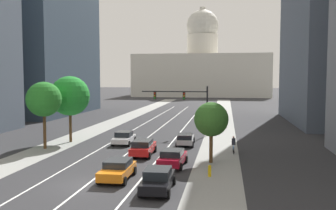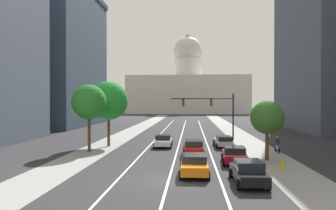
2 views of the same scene
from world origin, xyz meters
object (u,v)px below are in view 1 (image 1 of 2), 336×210
car_orange (118,169)px  cyclist (234,145)px  fire_hydrant (210,171)px  car_silver (185,139)px  street_tree_mid_left (44,99)px  street_tree_near_left (70,96)px  car_red (143,147)px  car_white (124,138)px  street_tree_near_right (211,119)px  traffic_signal_mast (186,101)px  car_crimson (173,158)px  car_black (158,179)px  capitol_building (202,71)px

car_orange → cyclist: cyclist is taller
car_orange → fire_hydrant: size_ratio=4.81×
cyclist → car_silver: bearing=52.1°
street_tree_mid_left → street_tree_near_left: bearing=77.1°
car_red → car_white: bearing=30.7°
car_orange → street_tree_near_right: size_ratio=0.81×
car_white → street_tree_near_right: (10.12, -7.70, 3.12)m
car_silver → street_tree_near_left: street_tree_near_left is taller
car_silver → traffic_signal_mast: 8.11m
car_silver → car_red: size_ratio=0.97×
car_crimson → street_tree_near_left: (-13.50, 9.98, 4.64)m
car_silver → car_crimson: car_crimson is taller
car_crimson → car_red: 5.27m
car_black → car_white: bearing=21.6°
car_orange → street_tree_mid_left: size_ratio=0.62×
car_red → car_orange: bearing=178.7°
traffic_signal_mast → fire_hydrant: traffic_signal_mast is taller
fire_hydrant → traffic_signal_mast: bearing=101.4°
street_tree_near_left → street_tree_near_right: (16.67, -8.12, -1.53)m
street_tree_near_right → street_tree_near_left: bearing=154.0°
capitol_building → fire_hydrant: size_ratio=56.99×
capitol_building → car_white: (-1.74, -110.70, -9.41)m
car_orange → street_tree_mid_left: (-11.02, 10.26, 4.47)m
car_crimson → car_orange: 5.78m
car_crimson → car_orange: car_crimson is taller
car_orange → street_tree_near_left: street_tree_near_left is taller
car_crimson → cyclist: size_ratio=2.55×
fire_hydrant → car_crimson: bearing=139.3°
car_orange → car_crimson: bearing=-37.3°
car_crimson → car_black: 6.92m
fire_hydrant → car_silver: bearing=104.3°
car_orange → fire_hydrant: bearing=-75.3°
street_tree_near_left → car_red: bearing=-30.9°
car_black → car_crimson: bearing=-1.3°
car_crimson → car_orange: size_ratio=1.00×
street_tree_mid_left → car_black: bearing=-40.9°
car_red → cyclist: 9.02m
capitol_building → street_tree_near_right: size_ratio=9.59×
car_crimson → fire_hydrant: bearing=-127.9°
car_orange → car_white: bearing=13.4°
car_silver → street_tree_near_left: (-13.52, 0.02, 4.67)m
fire_hydrant → street_tree_near_right: street_tree_near_right is taller
traffic_signal_mast → cyclist: 12.84m
car_orange → car_red: size_ratio=0.92×
car_white → traffic_signal_mast: 10.45m
capitol_building → car_crimson: (5.21, -120.26, -9.39)m
capitol_building → cyclist: size_ratio=30.15×
capitol_building → car_red: (1.74, -116.29, -9.34)m
capitol_building → fire_hydrant: bearing=-86.1°
car_silver → traffic_signal_mast: size_ratio=0.53×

